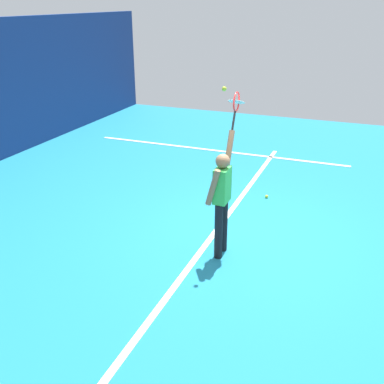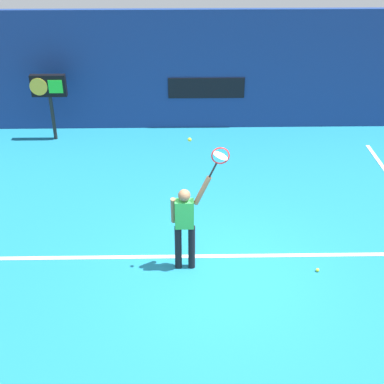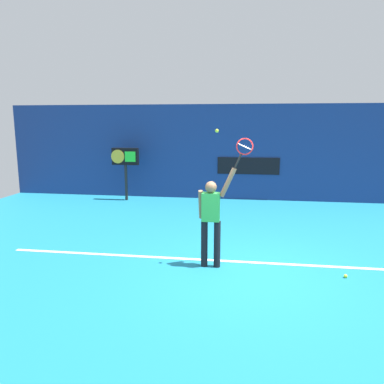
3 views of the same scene
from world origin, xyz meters
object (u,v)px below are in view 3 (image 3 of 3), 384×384
Objects in this scene: tennis_racket at (244,148)px; scoreboard_clock at (125,159)px; tennis_ball at (217,131)px; spare_ball at (346,276)px; tennis_player at (211,216)px.

scoreboard_clock is at bearing 125.68° from tennis_racket.
tennis_ball reaches higher than spare_ball.
scoreboard_clock is at bearing 135.14° from spare_ball.
tennis_racket is 0.33× the size of scoreboard_clock.
tennis_ball reaches higher than scoreboard_clock.
tennis_player is 1.43m from tennis_racket.
tennis_ball reaches higher than tennis_racket.
scoreboard_clock is (-3.67, 5.93, 0.47)m from tennis_player.
tennis_ball is 3.54m from spare_ball.
tennis_player is 2.68m from spare_ball.
tennis_racket is 2.97m from spare_ball.
tennis_player is 1.04× the size of scoreboard_clock.
spare_ball is (2.40, -0.23, -2.60)m from tennis_ball.
tennis_ball reaches higher than tennis_player.
tennis_racket is at bearing -0.41° from tennis_player.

